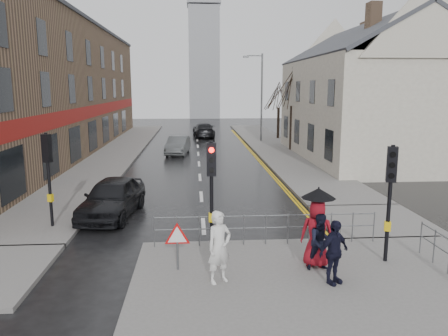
{
  "coord_description": "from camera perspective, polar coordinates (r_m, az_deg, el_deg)",
  "views": [
    {
      "loc": [
        -0.31,
        -12.64,
        5.11
      ],
      "look_at": [
        0.83,
        3.8,
        2.05
      ],
      "focal_mm": 35.0,
      "sensor_mm": 36.0,
      "label": 1
    }
  ],
  "objects": [
    {
      "name": "car_mid",
      "position": [
        33.94,
        -6.04,
        2.96
      ],
      "size": [
        1.96,
        4.31,
        1.37
      ],
      "primitive_type": "imported",
      "rotation": [
        0.0,
        0.0,
        -0.12
      ],
      "color": "#46494B",
      "rests_on": "ground"
    },
    {
      "name": "tree_near",
      "position": [
        35.51,
        8.91,
        10.43
      ],
      "size": [
        2.4,
        2.4,
        6.58
      ],
      "color": "#31251B",
      "rests_on": "right_pavement"
    },
    {
      "name": "street_lamp",
      "position": [
        41.1,
        4.7,
        9.91
      ],
      "size": [
        1.83,
        0.25,
        8.0
      ],
      "color": "#595B5E",
      "rests_on": "right_pavement"
    },
    {
      "name": "building_right_cream",
      "position": [
        33.02,
        18.19,
        9.42
      ],
      "size": [
        9.0,
        16.4,
        10.1
      ],
      "color": "beige",
      "rests_on": "ground"
    },
    {
      "name": "near_pavement",
      "position": [
        10.95,
        14.8,
        -17.28
      ],
      "size": [
        10.0,
        9.0,
        0.14
      ],
      "primitive_type": "cube",
      "color": "#605E5B",
      "rests_on": "ground"
    },
    {
      "name": "pavement_bridge_right",
      "position": [
        17.78,
        18.87,
        -6.54
      ],
      "size": [
        4.0,
        4.2,
        0.14
      ],
      "primitive_type": "cube",
      "color": "#605E5B",
      "rests_on": "ground"
    },
    {
      "name": "guard_railing_front",
      "position": [
        14.09,
        5.5,
        -7.11
      ],
      "size": [
        7.14,
        0.04,
        1.0
      ],
      "color": "#595B5E",
      "rests_on": "near_pavement"
    },
    {
      "name": "traffic_signal_far_left",
      "position": [
        16.69,
        -22.01,
        0.6
      ],
      "size": [
        0.34,
        0.33,
        3.4
      ],
      "color": "black",
      "rests_on": "left_pavement"
    },
    {
      "name": "warning_sign",
      "position": [
        12.14,
        -6.12,
        -9.13
      ],
      "size": [
        0.8,
        0.07,
        1.35
      ],
      "color": "#595B5E",
      "rests_on": "near_pavement"
    },
    {
      "name": "tree_far",
      "position": [
        43.45,
        7.18,
        9.52
      ],
      "size": [
        2.4,
        2.4,
        5.64
      ],
      "color": "#31251B",
      "rests_on": "right_pavement"
    },
    {
      "name": "traffic_signal_near_left",
      "position": [
        13.12,
        -1.65,
        -1.16
      ],
      "size": [
        0.28,
        0.27,
        3.4
      ],
      "color": "black",
      "rests_on": "near_pavement"
    },
    {
      "name": "car_far",
      "position": [
        45.28,
        -2.68,
        4.96
      ],
      "size": [
        2.33,
        5.19,
        1.48
      ],
      "primitive_type": "imported",
      "rotation": [
        0.0,
        0.0,
        3.19
      ],
      "color": "black",
      "rests_on": "ground"
    },
    {
      "name": "church_tower",
      "position": [
        74.76,
        -2.62,
        13.48
      ],
      "size": [
        5.0,
        5.0,
        18.0
      ],
      "primitive_type": "cube",
      "color": "gray",
      "rests_on": "ground"
    },
    {
      "name": "pedestrian_d",
      "position": [
        11.64,
        14.15,
        -10.61
      ],
      "size": [
        1.06,
        0.85,
        1.68
      ],
      "primitive_type": "imported",
      "rotation": [
        0.0,
        0.0,
        0.53
      ],
      "color": "black",
      "rests_on": "near_pavement"
    },
    {
      "name": "building_left_terrace",
      "position": [
        36.56,
        -22.93,
        9.52
      ],
      "size": [
        8.0,
        42.0,
        10.0
      ],
      "primitive_type": "cube",
      "color": "#7E6049",
      "rests_on": "ground"
    },
    {
      "name": "ground",
      "position": [
        13.64,
        -2.42,
        -11.51
      ],
      "size": [
        120.0,
        120.0,
        0.0
      ],
      "primitive_type": "plane",
      "color": "black",
      "rests_on": "ground"
    },
    {
      "name": "right_pavement",
      "position": [
        38.58,
        6.26,
        2.94
      ],
      "size": [
        4.0,
        40.0,
        0.14
      ],
      "primitive_type": "cube",
      "color": "#605E5B",
      "rests_on": "ground"
    },
    {
      "name": "pedestrian_a",
      "position": [
        11.33,
        -0.62,
        -10.3
      ],
      "size": [
        0.83,
        0.74,
        1.89
      ],
      "primitive_type": "imported",
      "rotation": [
        0.0,
        0.0,
        0.54
      ],
      "color": "silver",
      "rests_on": "near_pavement"
    },
    {
      "name": "pedestrian_b",
      "position": [
        12.42,
        12.6,
        -9.41
      ],
      "size": [
        0.82,
        0.67,
        1.58
      ],
      "primitive_type": "imported",
      "rotation": [
        0.0,
        0.0,
        0.09
      ],
      "color": "black",
      "rests_on": "near_pavement"
    },
    {
      "name": "left_pavement",
      "position": [
        36.52,
        -13.68,
        2.28
      ],
      "size": [
        4.0,
        44.0,
        0.14
      ],
      "primitive_type": "cube",
      "color": "#605E5B",
      "rests_on": "ground"
    },
    {
      "name": "car_parked",
      "position": [
        18.01,
        -14.39,
        -3.75
      ],
      "size": [
        2.46,
        4.78,
        1.56
      ],
      "primitive_type": "imported",
      "rotation": [
        0.0,
        0.0,
        -0.14
      ],
      "color": "black",
      "rests_on": "ground"
    },
    {
      "name": "traffic_signal_near_right",
      "position": [
        13.14,
        20.93,
        -1.84
      ],
      "size": [
        0.34,
        0.33,
        3.4
      ],
      "color": "black",
      "rests_on": "near_pavement"
    },
    {
      "name": "pedestrian_with_umbrella",
      "position": [
        12.52,
        12.09,
        -7.37
      ],
      "size": [
        1.09,
        0.96,
        2.25
      ],
      "color": "maroon",
      "rests_on": "near_pavement"
    }
  ]
}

